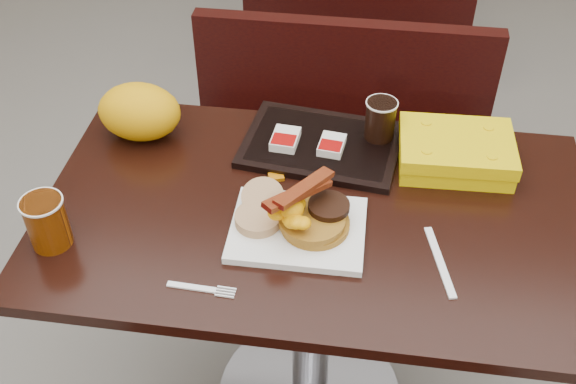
# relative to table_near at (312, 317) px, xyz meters

# --- Properties ---
(table_near) EXTENTS (1.20, 0.70, 0.75)m
(table_near) POSITION_rel_table_near_xyz_m (0.00, 0.00, 0.00)
(table_near) COLOR black
(table_near) RESTS_ON floor
(bench_near_n) EXTENTS (1.00, 0.46, 0.72)m
(bench_near_n) POSITION_rel_table_near_xyz_m (0.00, 0.70, -0.02)
(bench_near_n) COLOR black
(bench_near_n) RESTS_ON floor
(platter) EXTENTS (0.28, 0.22, 0.02)m
(platter) POSITION_rel_table_near_xyz_m (-0.03, -0.07, 0.38)
(platter) COLOR white
(platter) RESTS_ON table_near
(pancake_stack) EXTENTS (0.18, 0.18, 0.03)m
(pancake_stack) POSITION_rel_table_near_xyz_m (0.00, -0.07, 0.41)
(pancake_stack) COLOR olive
(pancake_stack) RESTS_ON platter
(sausage_patty) EXTENTS (0.09, 0.09, 0.01)m
(sausage_patty) POSITION_rel_table_near_xyz_m (0.03, -0.04, 0.43)
(sausage_patty) COLOR black
(sausage_patty) RESTS_ON pancake_stack
(scrambled_eggs) EXTENTS (0.12, 0.11, 0.05)m
(scrambled_eggs) POSITION_rel_table_near_xyz_m (-0.04, -0.08, 0.45)
(scrambled_eggs) COLOR #E49A04
(scrambled_eggs) RESTS_ON pancake_stack
(bacon_strips) EXTENTS (0.17, 0.18, 0.01)m
(bacon_strips) POSITION_rel_table_near_xyz_m (-0.03, -0.06, 0.48)
(bacon_strips) COLOR #3F0604
(bacon_strips) RESTS_ON scrambled_eggs
(muffin_bottom) EXTENTS (0.11, 0.11, 0.02)m
(muffin_bottom) POSITION_rel_table_near_xyz_m (-0.12, -0.07, 0.40)
(muffin_bottom) COLOR tan
(muffin_bottom) RESTS_ON platter
(muffin_top) EXTENTS (0.10, 0.10, 0.05)m
(muffin_top) POSITION_rel_table_near_xyz_m (-0.11, -0.02, 0.41)
(muffin_top) COLOR tan
(muffin_top) RESTS_ON platter
(coffee_cup_near) EXTENTS (0.10, 0.10, 0.12)m
(coffee_cup_near) POSITION_rel_table_near_xyz_m (-0.53, -0.17, 0.43)
(coffee_cup_near) COLOR #8B3B05
(coffee_cup_near) RESTS_ON table_near
(fork) EXTENTS (0.14, 0.03, 0.00)m
(fork) POSITION_rel_table_near_xyz_m (-0.22, -0.25, 0.38)
(fork) COLOR white
(fork) RESTS_ON table_near
(knife) EXTENTS (0.06, 0.19, 0.00)m
(knife) POSITION_rel_table_near_xyz_m (0.26, -0.12, 0.38)
(knife) COLOR white
(knife) RESTS_ON table_near
(condiment_syrup) EXTENTS (0.04, 0.04, 0.01)m
(condiment_syrup) POSITION_rel_table_near_xyz_m (-0.10, 0.09, 0.38)
(condiment_syrup) COLOR #BA6408
(condiment_syrup) RESTS_ON table_near
(condiment_ketchup) EXTENTS (0.06, 0.05, 0.01)m
(condiment_ketchup) POSITION_rel_table_near_xyz_m (-0.06, -0.01, 0.38)
(condiment_ketchup) COLOR #8C0504
(condiment_ketchup) RESTS_ON table_near
(tray) EXTENTS (0.40, 0.30, 0.02)m
(tray) POSITION_rel_table_near_xyz_m (-0.01, 0.22, 0.38)
(tray) COLOR black
(tray) RESTS_ON table_near
(hashbrown_sleeve_left) EXTENTS (0.07, 0.09, 0.02)m
(hashbrown_sleeve_left) POSITION_rel_table_near_xyz_m (-0.10, 0.20, 0.40)
(hashbrown_sleeve_left) COLOR silver
(hashbrown_sleeve_left) RESTS_ON tray
(hashbrown_sleeve_right) EXTENTS (0.07, 0.08, 0.02)m
(hashbrown_sleeve_right) POSITION_rel_table_near_xyz_m (0.01, 0.20, 0.40)
(hashbrown_sleeve_right) COLOR silver
(hashbrown_sleeve_right) RESTS_ON tray
(coffee_cup_far) EXTENTS (0.09, 0.09, 0.10)m
(coffee_cup_far) POSITION_rel_table_near_xyz_m (0.12, 0.26, 0.44)
(coffee_cup_far) COLOR black
(coffee_cup_far) RESTS_ON tray
(clamshell) EXTENTS (0.27, 0.21, 0.07)m
(clamshell) POSITION_rel_table_near_xyz_m (0.30, 0.20, 0.41)
(clamshell) COLOR #DEBB03
(clamshell) RESTS_ON table_near
(paper_bag) EXTENTS (0.21, 0.15, 0.14)m
(paper_bag) POSITION_rel_table_near_xyz_m (-0.45, 0.21, 0.44)
(paper_bag) COLOR orange
(paper_bag) RESTS_ON table_near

